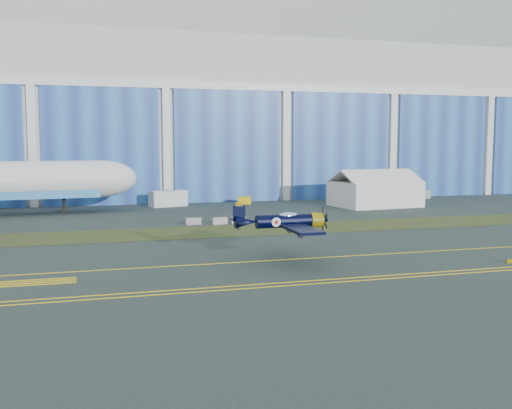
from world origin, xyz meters
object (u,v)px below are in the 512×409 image
object	(u,v)px
warbird	(284,221)
shipping_container	(168,199)
tug	(245,200)
tent	(375,188)

from	to	relation	value
warbird	shipping_container	bearing A→B (deg)	95.20
warbird	shipping_container	world-z (taller)	warbird
warbird	tug	bearing A→B (deg)	80.01
warbird	shipping_container	xyz separation A→B (m)	(-3.46, 49.70, -2.29)
tug	tent	bearing A→B (deg)	-7.79
warbird	tent	bearing A→B (deg)	54.56
warbird	tent	distance (m)	50.11
tent	warbird	bearing A→B (deg)	-132.94
tent	shipping_container	size ratio (longest dim) A/B	2.36
warbird	tug	xyz separation A→B (m)	(9.88, 49.86, -2.98)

